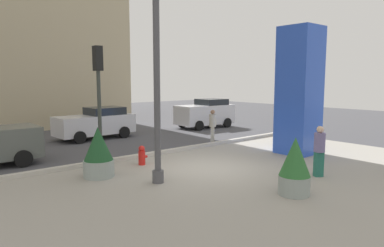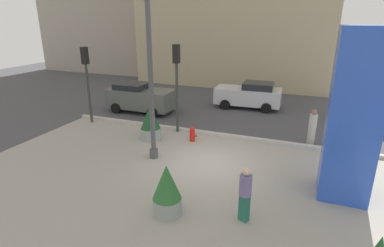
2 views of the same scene
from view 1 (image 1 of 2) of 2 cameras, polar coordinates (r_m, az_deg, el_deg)
name	(u,v)px [view 1 (image 1 of 2)]	position (r m, az deg, el deg)	size (l,w,h in m)	color
ground_plane	(148,151)	(15.93, -7.24, -4.55)	(60.00, 60.00, 0.00)	#47474C
plaza_pavement	(250,180)	(11.51, 9.47, -9.17)	(18.00, 10.00, 0.02)	#9E998E
curb_strip	(159,153)	(15.20, -5.43, -4.78)	(18.00, 0.24, 0.16)	#B7B2A8
lamp_post	(157,68)	(10.68, -5.81, 9.11)	(0.44, 0.44, 7.35)	#4C4C51
art_pillar_blue	(299,91)	(15.78, 17.16, 5.09)	(1.50, 1.50, 5.47)	blue
potted_plant_near_left	(98,153)	(11.94, -15.08, -4.70)	(1.01, 1.01, 1.69)	gray
potted_plant_mid_plaza	(295,167)	(10.19, 16.48, -6.78)	(0.88, 0.88, 1.65)	gray
fire_hydrant	(142,155)	(13.38, -8.22, -5.20)	(0.36, 0.26, 0.75)	red
traffic_light_far_side	(99,86)	(13.35, -15.06, 5.97)	(0.28, 0.42, 4.45)	#333833
car_intersection	(206,113)	(23.64, 2.23, 1.69)	(4.05, 2.15, 1.93)	silver
car_curb_east	(96,123)	(19.86, -15.43, 0.08)	(4.28, 2.12, 1.71)	silver
pedestrian_on_sidewalk	(213,124)	(17.84, 3.40, -0.16)	(0.51, 0.51, 1.70)	#B2AD9E
pedestrian_crossing	(319,149)	(12.29, 20.14, -3.90)	(0.49, 0.49, 1.71)	#236656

